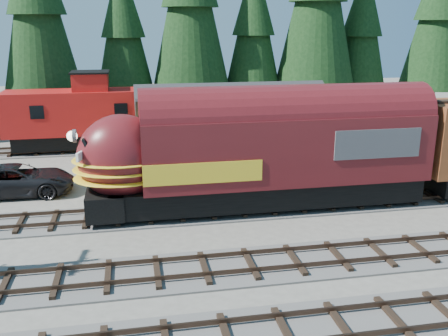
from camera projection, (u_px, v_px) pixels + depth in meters
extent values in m
plane|color=#6B665B|center=(293.00, 241.00, 21.65)|extent=(120.00, 120.00, 0.00)
cube|color=#4C4947|center=(446.00, 195.00, 27.19)|extent=(68.00, 3.20, 0.08)
cube|color=#38281E|center=(438.00, 187.00, 27.81)|extent=(68.00, 0.08, 0.16)
cube|color=#4C4947|center=(87.00, 150.00, 36.83)|extent=(32.00, 3.20, 0.08)
cube|color=#38281E|center=(86.00, 150.00, 36.09)|extent=(32.00, 0.08, 0.16)
cube|color=#38281E|center=(87.00, 145.00, 37.45)|extent=(32.00, 0.08, 0.16)
cube|color=orange|center=(241.00, 146.00, 31.07)|extent=(12.00, 6.00, 3.40)
cube|color=yellow|center=(241.00, 107.00, 30.39)|extent=(11.88, 3.30, 1.44)
cube|color=white|center=(143.00, 146.00, 28.91)|extent=(0.06, 2.40, 0.60)
cone|color=black|center=(36.00, 4.00, 39.71)|extent=(6.41, 6.41, 14.59)
cone|color=black|center=(123.00, 29.00, 42.45)|extent=(5.20, 5.20, 11.84)
cone|color=black|center=(254.00, 27.00, 44.44)|extent=(5.28, 5.28, 12.03)
cone|color=black|center=(362.00, 29.00, 46.29)|extent=(5.20, 5.20, 11.84)
cone|color=black|center=(440.00, 11.00, 45.56)|extent=(6.14, 6.14, 13.99)
cube|color=black|center=(268.00, 191.00, 25.14)|extent=(15.55, 2.78, 1.20)
cube|color=#5A1418|center=(286.00, 147.00, 24.67)|extent=(14.19, 3.27, 3.27)
ellipsoid|color=#5A1418|center=(122.00, 157.00, 23.28)|extent=(4.15, 3.21, 4.04)
cube|color=#38383A|center=(362.00, 136.00, 25.28)|extent=(4.37, 3.33, 1.42)
sphere|color=white|center=(72.00, 136.00, 22.59)|extent=(0.48, 0.48, 0.48)
cube|color=black|center=(80.00, 140.00, 36.53)|extent=(9.22, 2.38, 1.02)
cube|color=#AE1412|center=(78.00, 112.00, 35.96)|extent=(10.25, 2.97, 3.07)
cube|color=#AE1412|center=(90.00, 82.00, 35.53)|extent=(2.46, 2.25, 1.23)
imported|color=black|center=(17.00, 180.00, 27.22)|extent=(6.04, 2.82, 1.67)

